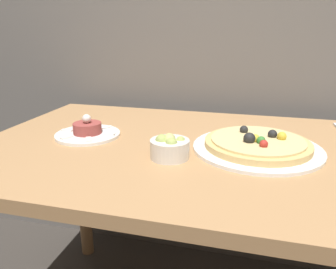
# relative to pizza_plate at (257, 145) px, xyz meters

# --- Properties ---
(dining_table) EXTENTS (1.39, 0.85, 0.77)m
(dining_table) POSITION_rel_pizza_plate_xyz_m (-0.16, -0.01, -0.11)
(dining_table) COLOR #AD7F51
(dining_table) RESTS_ON ground_plane
(pizza_plate) EXTENTS (0.37, 0.37, 0.06)m
(pizza_plate) POSITION_rel_pizza_plate_xyz_m (0.00, 0.00, 0.00)
(pizza_plate) COLOR white
(pizza_plate) RESTS_ON dining_table
(tartare_plate) EXTENTS (0.21, 0.21, 0.07)m
(tartare_plate) POSITION_rel_pizza_plate_xyz_m (-0.54, -0.01, -0.00)
(tartare_plate) COLOR white
(tartare_plate) RESTS_ON dining_table
(small_bowl) EXTENTS (0.11, 0.11, 0.07)m
(small_bowl) POSITION_rel_pizza_plate_xyz_m (-0.23, -0.12, 0.02)
(small_bowl) COLOR silver
(small_bowl) RESTS_ON dining_table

